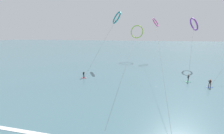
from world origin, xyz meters
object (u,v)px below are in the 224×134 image
at_px(kite_teal, 117,18).
at_px(kite_magenta, 156,22).
at_px(surfer_cobalt, 210,84).
at_px(kite_lime, 137,32).
at_px(surfer_emerald, 188,79).
at_px(surfer_crimson, 84,75).
at_px(kite_violet, 194,24).

distance_m(kite_teal, kite_magenta, 18.41).
relative_size(surfer_cobalt, kite_teal, 0.09).
xyz_separation_m(kite_magenta, kite_lime, (-6.98, -1.20, -3.53)).
height_order(surfer_emerald, kite_lime, kite_lime).
height_order(surfer_cobalt, surfer_emerald, same).
bearing_deg(surfer_crimson, kite_magenta, -20.50).
height_order(surfer_crimson, kite_teal, kite_teal).
xyz_separation_m(surfer_cobalt, surfer_emerald, (-3.17, 2.75, 0.00)).
xyz_separation_m(surfer_crimson, kite_violet, (29.52, 20.90, 12.56)).
relative_size(surfer_emerald, kite_magenta, 0.03).
height_order(kite_teal, kite_lime, kite_teal).
bearing_deg(kite_teal, kite_lime, 121.65).
bearing_deg(surfer_crimson, surfer_cobalt, -80.44).
bearing_deg(kite_teal, kite_violet, 70.11).
bearing_deg(kite_lime, kite_violet, -4.24).
xyz_separation_m(surfer_emerald, kite_lime, (-12.31, 26.27, 10.30)).
bearing_deg(surfer_crimson, kite_lime, -10.46).
relative_size(surfer_emerald, surfer_crimson, 1.00).
distance_m(surfer_emerald, kite_violet, 23.62).
bearing_deg(kite_lime, kite_magenta, 26.99).
xyz_separation_m(surfer_cobalt, kite_magenta, (-8.49, 30.22, 13.83)).
distance_m(surfer_cobalt, kite_teal, 31.36).
bearing_deg(surfer_emerald, kite_teal, 65.52).
relative_size(kite_teal, kite_lime, 0.40).
bearing_deg(kite_teal, surfer_cobalt, 20.83).
bearing_deg(surfer_emerald, kite_lime, 38.96).
height_order(surfer_cobalt, kite_lime, kite_lime).
xyz_separation_m(surfer_cobalt, surfer_crimson, (-26.88, 0.99, 0.00)).
bearing_deg(surfer_emerald, kite_violet, -3.03).
bearing_deg(surfer_crimson, kite_teal, -6.03).
height_order(surfer_cobalt, kite_teal, kite_teal).
bearing_deg(kite_violet, surfer_crimson, 120.19).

